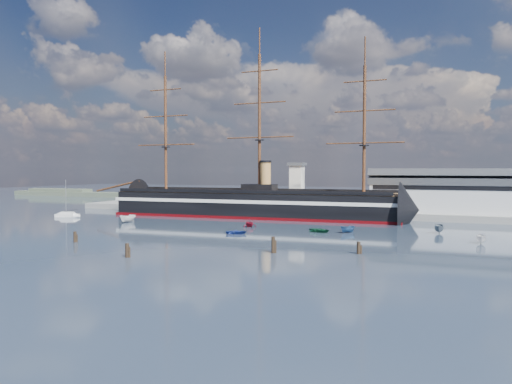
% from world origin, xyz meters
% --- Properties ---
extents(ground, '(600.00, 600.00, 0.00)m').
position_xyz_m(ground, '(0.00, 40.00, 0.00)').
color(ground, '#1B293C').
rests_on(ground, ground).
extents(quay, '(180.00, 18.00, 2.00)m').
position_xyz_m(quay, '(10.00, 76.00, 0.00)').
color(quay, slate).
rests_on(quay, ground).
extents(warehouse, '(63.00, 21.00, 11.60)m').
position_xyz_m(warehouse, '(58.00, 80.00, 7.98)').
color(warehouse, '#B7BABC').
rests_on(warehouse, ground).
extents(quay_tower, '(5.00, 5.00, 15.00)m').
position_xyz_m(quay_tower, '(3.00, 73.00, 9.75)').
color(quay_tower, silver).
rests_on(quay_tower, ground).
extents(shoreline, '(120.00, 10.00, 4.00)m').
position_xyz_m(shoreline, '(-139.23, 135.00, 1.45)').
color(shoreline, '#3F4C38').
rests_on(shoreline, ground).
extents(warship, '(113.29, 21.03, 53.94)m').
position_xyz_m(warship, '(-8.48, 60.00, 4.04)').
color(warship, black).
rests_on(warship, ground).
extents(sailboat, '(7.57, 4.34, 11.63)m').
position_xyz_m(sailboat, '(-59.82, 37.10, 0.74)').
color(sailboat, silver).
rests_on(sailboat, ground).
extents(motorboat_a, '(6.81, 3.28, 2.62)m').
position_xyz_m(motorboat_a, '(-32.77, 31.84, 0.00)').
color(motorboat_a, white).
rests_on(motorboat_a, ground).
extents(motorboat_b, '(2.08, 3.19, 1.39)m').
position_xyz_m(motorboat_b, '(6.07, 20.84, 0.00)').
color(motorboat_b, navy).
rests_on(motorboat_b, ground).
extents(motorboat_c, '(5.23, 4.23, 2.01)m').
position_xyz_m(motorboat_c, '(28.87, 33.13, 0.00)').
color(motorboat_c, navy).
rests_on(motorboat_c, ground).
extents(motorboat_d, '(6.24, 6.78, 2.37)m').
position_xyz_m(motorboat_d, '(3.01, 35.01, 0.00)').
color(motorboat_d, maroon).
rests_on(motorboat_d, ground).
extents(motorboat_e, '(2.30, 3.49, 1.51)m').
position_xyz_m(motorboat_e, '(22.65, 31.50, 0.00)').
color(motorboat_e, '#0E3E26').
rests_on(motorboat_e, ground).
extents(motorboat_f, '(6.38, 2.43, 2.54)m').
position_xyz_m(motorboat_f, '(48.52, 40.36, 0.00)').
color(motorboat_f, slate).
rests_on(motorboat_f, ground).
extents(motorboat_g, '(5.44, 2.03, 2.17)m').
position_xyz_m(motorboat_g, '(57.10, 26.68, 0.00)').
color(motorboat_g, silver).
rests_on(motorboat_g, ground).
extents(piling_near_left, '(0.64, 0.64, 2.87)m').
position_xyz_m(piling_near_left, '(-18.32, -3.71, 0.00)').
color(piling_near_left, black).
rests_on(piling_near_left, ground).
extents(piling_near_mid, '(0.64, 0.64, 3.07)m').
position_xyz_m(piling_near_mid, '(2.53, -13.92, 0.00)').
color(piling_near_mid, black).
rests_on(piling_near_mid, ground).
extents(piling_near_right, '(0.64, 0.64, 3.59)m').
position_xyz_m(piling_near_right, '(23.27, -0.09, 0.00)').
color(piling_near_right, black).
rests_on(piling_near_right, ground).
extents(piling_far_right, '(0.64, 0.64, 2.85)m').
position_xyz_m(piling_far_right, '(37.28, 4.82, 0.00)').
color(piling_far_right, black).
rests_on(piling_far_right, ground).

